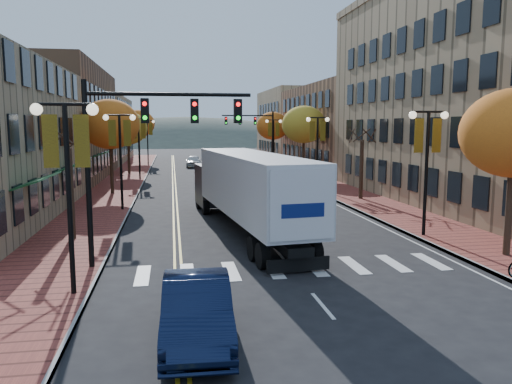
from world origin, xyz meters
name	(u,v)px	position (x,y,z in m)	size (l,w,h in m)	color
ground	(305,285)	(0.00, 0.00, 0.00)	(200.00, 200.00, 0.00)	black
sidewalk_left	(123,182)	(-9.00, 32.50, 0.07)	(4.00, 85.00, 0.15)	brown
sidewalk_right	(307,178)	(9.00, 32.50, 0.07)	(4.00, 85.00, 0.15)	brown
building_left_mid	(40,124)	(-17.00, 36.00, 5.50)	(12.00, 24.00, 11.00)	brown
building_left_far	(84,130)	(-17.00, 61.00, 4.75)	(12.00, 26.00, 9.50)	#9E8966
building_right_near	(504,94)	(18.50, 16.00, 7.50)	(15.00, 28.00, 15.00)	#997F5B
building_right_mid	(363,128)	(18.50, 42.00, 5.00)	(15.00, 24.00, 10.00)	brown
building_right_far	(312,125)	(18.50, 64.00, 5.50)	(15.00, 20.00, 11.00)	#9E8966
tree_left_a	(71,194)	(-9.00, 8.00, 2.25)	(0.28, 0.28, 4.20)	#382619
tree_left_b	(110,124)	(-9.00, 24.00, 5.45)	(4.48, 4.48, 7.21)	#382619
tree_left_c	(128,128)	(-9.00, 40.00, 5.05)	(4.16, 4.16, 6.69)	#382619
tree_left_d	(138,124)	(-9.00, 58.00, 5.60)	(4.61, 4.61, 7.42)	#382619
tree_right_b	(361,169)	(9.00, 18.00, 2.25)	(0.28, 0.28, 4.20)	#382619
tree_right_c	(304,125)	(9.00, 34.00, 5.45)	(4.48, 4.48, 7.21)	#382619
tree_right_d	(273,126)	(9.00, 50.00, 5.29)	(4.35, 4.35, 7.00)	#382619
lamp_left_a	(67,161)	(-7.50, 0.00, 4.29)	(1.96, 0.36, 6.05)	black
lamp_left_b	(120,143)	(-7.50, 16.00, 4.29)	(1.96, 0.36, 6.05)	black
lamp_left_c	(139,137)	(-7.50, 34.00, 4.29)	(1.96, 0.36, 6.05)	black
lamp_left_d	(147,134)	(-7.50, 52.00, 4.29)	(1.96, 0.36, 6.05)	black
lamp_right_a	(427,148)	(7.50, 6.00, 4.29)	(1.96, 0.36, 6.05)	black
lamp_right_b	(318,139)	(7.50, 24.00, 4.29)	(1.96, 0.36, 6.05)	black
lamp_right_c	(274,135)	(7.50, 42.00, 4.29)	(1.96, 0.36, 6.05)	black
traffic_mast_near	(141,138)	(-5.48, 3.00, 4.92)	(6.10, 0.35, 7.00)	black
traffic_mast_far	(257,129)	(5.48, 42.00, 4.92)	(6.10, 0.34, 7.00)	black
semi_truck	(245,186)	(-0.76, 8.71, 2.35)	(4.35, 16.26, 4.02)	black
navy_sedan	(197,309)	(-3.83, -3.77, 0.79)	(1.68, 4.82, 1.59)	black
black_suv	(284,223)	(0.97, 7.64, 0.60)	(2.00, 4.33, 1.20)	black
car_far_white	(194,161)	(-1.62, 49.09, 0.76)	(1.80, 4.48, 1.53)	silver
car_far_silver	(229,159)	(3.76, 55.95, 0.59)	(1.65, 4.05, 1.18)	#ADADB4
car_far_oncoming	(223,155)	(3.81, 64.27, 0.68)	(1.44, 4.13, 1.36)	#9E9FA5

